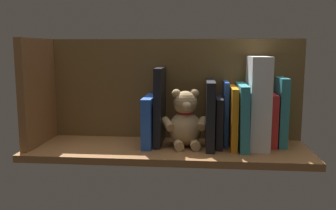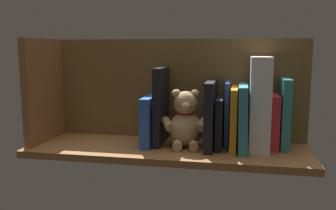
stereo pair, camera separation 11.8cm
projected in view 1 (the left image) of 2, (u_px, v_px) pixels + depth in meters
ground_plane at (168, 150)px, 120.39cm from camera, size 90.85×29.83×2.20cm
shelf_back_panel at (171, 89)px, 130.02cm from camera, size 90.85×1.50×35.04cm
shelf_side_divider at (38, 92)px, 121.60cm from camera, size 2.40×23.83×35.04cm
book_0 at (281, 112)px, 120.47cm from camera, size 2.75×12.10×22.39cm
book_1 at (271, 119)px, 121.01cm from camera, size 2.60×12.42×17.12cm
dictionary_thick_white at (258, 102)px, 118.09cm from camera, size 6.24×17.20×29.27cm
book_2 at (242, 116)px, 118.20cm from camera, size 3.15×19.46×20.56cm
book_3 at (233, 117)px, 119.42cm from camera, size 2.04×17.67×19.56cm
book_4 at (226, 113)px, 122.17cm from camera, size 1.42×12.27×21.03cm
book_5 at (219, 121)px, 120.79cm from camera, size 2.23×16.26×16.15cm
book_6 at (210, 114)px, 119.10cm from camera, size 2.71×19.41×21.56cm
teddy_bear at (185, 121)px, 119.22cm from camera, size 15.08×13.25×18.83cm
book_7 at (160, 106)px, 122.06cm from camera, size 2.79×15.95×25.61cm
book_8 at (150, 120)px, 122.04cm from camera, size 3.17×18.06×16.17cm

